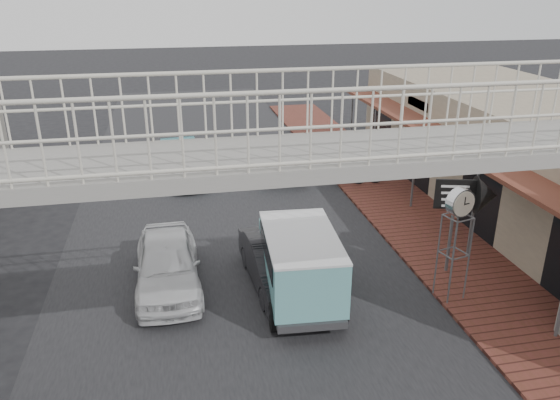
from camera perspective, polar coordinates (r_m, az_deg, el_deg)
name	(u,v)px	position (r m, az deg, el deg)	size (l,w,h in m)	color
ground	(242,302)	(14.36, -4.03, -10.64)	(120.00, 120.00, 0.00)	black
road_strip	(242,302)	(14.36, -4.04, -10.62)	(10.00, 60.00, 0.01)	black
sidewalk	(425,231)	(18.64, 14.87, -3.16)	(3.00, 40.00, 0.10)	brown
shophouse_row	(537,157)	(21.06, 25.24, 4.06)	(7.20, 18.00, 4.00)	gray
footbridge	(269,268)	(9.33, -1.20, -7.15)	(16.40, 2.40, 6.34)	gray
white_hatchback	(167,264)	(14.94, -11.70, -6.52)	(1.69, 4.21, 1.43)	silver
dark_sedan	(276,264)	(14.77, -0.37, -6.69)	(1.36, 3.91, 1.29)	black
angkot_curb	(279,155)	(23.82, -0.08, 4.70)	(2.23, 4.84, 1.35)	#65AFB0
angkot_far	(185,164)	(23.10, -9.92, 3.72)	(1.79, 4.40, 1.28)	#7BCDD6
angkot_van	(299,257)	(13.88, 2.04, -5.94)	(2.05, 4.06, 1.94)	black
motorcycle_near	(360,171)	(22.30, 8.41, 3.02)	(0.65, 1.87, 0.98)	black
motorcycle_far	(346,172)	(22.08, 6.90, 2.94)	(0.47, 1.67, 1.00)	black
street_clock	(459,208)	(13.99, 18.25, -0.78)	(0.77, 0.70, 2.99)	#59595B
arrow_sign	(482,196)	(15.49, 20.38, 0.37)	(1.71, 1.14, 2.83)	#59595B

